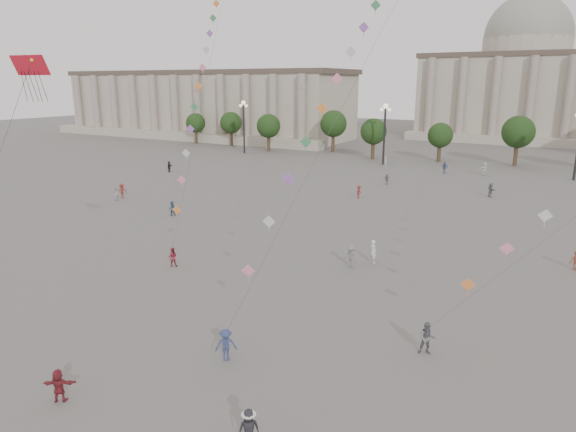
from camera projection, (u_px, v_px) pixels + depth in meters
The scene contains 24 objects.
ground at pixel (188, 378), 25.66m from camera, with size 360.00×360.00×0.00m, color #53504E.
hall_west at pixel (203, 104), 138.43m from camera, with size 84.00×26.22×17.20m.
hall_central at pixel (522, 82), 130.29m from camera, with size 48.30×34.30×35.50m.
tree_row at pixel (482, 134), 89.63m from camera, with size 137.12×5.12×8.00m.
lamp_post_far_west at pixel (244, 117), 104.18m from camera, with size 2.00×0.90×10.65m.
lamp_post_mid_west at pixel (385, 123), 89.68m from camera, with size 2.00×0.90×10.65m.
person_crowd_0 at pixel (444, 168), 82.65m from camera, with size 1.08×0.45×1.85m, color #324F71.
person_crowd_1 at pixel (117, 194), 63.90m from camera, with size 0.80×0.62×1.64m, color beige.
person_crowd_2 at pixel (122, 191), 65.12m from camera, with size 1.19×0.69×1.85m, color maroon.
person_crowd_4 at pixel (484, 169), 81.16m from camera, with size 1.79×0.57×1.93m, color white.
person_crowd_6 at pixel (351, 256), 40.65m from camera, with size 1.20×0.69×1.85m, color slate.
person_crowd_10 at pixel (386, 162), 88.90m from camera, with size 0.62×0.41×1.69m, color beige.
person_crowd_12 at pixel (491, 190), 65.72m from camera, with size 1.68×0.54×1.82m, color slate.
person_crowd_13 at pixel (373, 251), 41.70m from camera, with size 0.71×0.46×1.94m, color silver.
person_crowd_16 at pixel (387, 179), 73.66m from camera, with size 0.88×0.37×1.50m, color #5A5A5E.
person_crowd_17 at pixel (359, 192), 64.99m from camera, with size 1.05×0.60×1.63m, color maroon.
person_crowd_20 at pixel (169, 167), 83.87m from camera, with size 1.64×0.52×1.77m, color black.
person_crowd_21 at pixel (172, 208), 56.51m from camera, with size 0.79×0.62×1.63m, color #325472.
tourist_2 at pixel (59, 386), 23.59m from camera, with size 1.50×0.48×1.61m, color maroon.
kite_flyer_0 at pixel (173, 257), 40.99m from camera, with size 0.76×0.59×1.56m, color maroon.
kite_flyer_1 at pixel (226, 345), 27.07m from camera, with size 1.15×0.66×1.79m, color navy.
kite_flyer_2 at pixel (427, 338), 27.71m from camera, with size 0.89×0.69×1.82m, color slate.
hat_person at pixel (249, 429), 20.51m from camera, with size 1.00×0.98×1.74m.
dragon_kite at pixel (31, 81), 27.27m from camera, with size 6.50×0.89×17.30m.
Camera 1 is at (15.73, -17.20, 14.36)m, focal length 32.00 mm.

